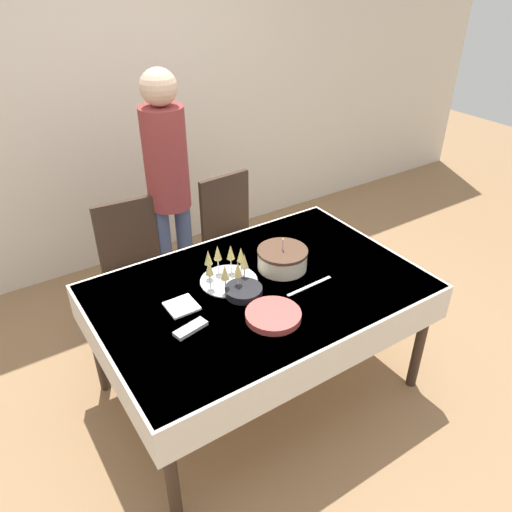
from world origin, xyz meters
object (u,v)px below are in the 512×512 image
at_px(plate_stack_dessert, 244,291).
at_px(person_standing, 168,176).
at_px(champagne_tray, 227,268).
at_px(dining_chair_far_left, 136,267).
at_px(birthday_cake, 282,259).
at_px(plate_stack_main, 273,315).
at_px(dining_chair_far_right, 234,236).

height_order(plate_stack_dessert, person_standing, person_standing).
height_order(champagne_tray, person_standing, person_standing).
relative_size(champagne_tray, plate_stack_dessert, 1.59).
bearing_deg(plate_stack_dessert, person_standing, 86.24).
xyz_separation_m(dining_chair_far_left, birthday_cake, (0.58, -0.82, 0.29)).
height_order(dining_chair_far_left, plate_stack_main, dining_chair_far_left).
height_order(dining_chair_far_left, person_standing, person_standing).
distance_m(plate_stack_main, plate_stack_dessert, 0.25).
height_order(dining_chair_far_left, champagne_tray, dining_chair_far_left).
distance_m(champagne_tray, plate_stack_main, 0.40).
distance_m(dining_chair_far_right, plate_stack_main, 1.28).
height_order(champagne_tray, plate_stack_main, champagne_tray).
xyz_separation_m(dining_chair_far_left, champagne_tray, (0.26, -0.77, 0.33)).
relative_size(birthday_cake, champagne_tray, 0.90).
height_order(dining_chair_far_right, person_standing, person_standing).
bearing_deg(birthday_cake, person_standing, 105.13).
distance_m(dining_chair_far_right, person_standing, 0.68).
xyz_separation_m(birthday_cake, person_standing, (-0.25, 0.93, 0.23)).
distance_m(dining_chair_far_left, plate_stack_dessert, 0.99).
bearing_deg(champagne_tray, plate_stack_dessert, -86.09).
bearing_deg(dining_chair_far_left, birthday_cake, -54.49).
bearing_deg(person_standing, plate_stack_main, -92.30).
relative_size(dining_chair_far_right, plate_stack_dessert, 4.78).
relative_size(dining_chair_far_left, person_standing, 0.55).
bearing_deg(champagne_tray, person_standing, 84.98).
xyz_separation_m(plate_stack_main, person_standing, (0.05, 1.27, 0.27)).
distance_m(champagne_tray, plate_stack_dessert, 0.16).
xyz_separation_m(dining_chair_far_left, person_standing, (0.33, 0.11, 0.52)).
height_order(birthday_cake, champagne_tray, birthday_cake).
bearing_deg(plate_stack_main, dining_chair_far_right, 67.82).
relative_size(birthday_cake, plate_stack_main, 1.02).
xyz_separation_m(dining_chair_far_right, champagne_tray, (-0.50, -0.77, 0.33)).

